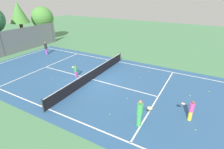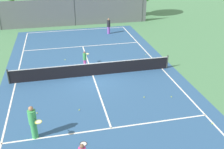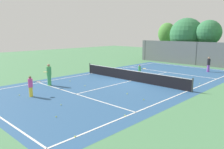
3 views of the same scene
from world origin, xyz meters
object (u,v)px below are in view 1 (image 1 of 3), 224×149
tennis_ball_4 (181,74)px  player_2 (191,110)px  player_3 (46,48)px  tennis_ball_0 (190,96)px  tennis_ball_3 (219,81)px  tennis_ball_1 (127,98)px  tennis_ball_10 (140,77)px  tennis_ball_9 (53,79)px  player_0 (76,71)px  tennis_ball_8 (97,58)px  tennis_ball_11 (110,114)px  tennis_ball_2 (195,130)px  player_1 (140,113)px  tennis_ball_7 (67,95)px  tennis_ball_5 (149,71)px  tennis_ball_6 (209,91)px  ball_crate (78,80)px

tennis_ball_4 → player_2: bearing=-166.5°
player_3 → tennis_ball_0: size_ratio=25.67×
player_3 → tennis_ball_3: size_ratio=25.67×
tennis_ball_1 → tennis_ball_10: bearing=7.2°
tennis_ball_9 → player_0: bearing=-47.6°
tennis_ball_8 → tennis_ball_4: bearing=-88.7°
tennis_ball_4 → tennis_ball_9: size_ratio=1.00×
tennis_ball_9 → tennis_ball_8: bearing=-3.3°
player_0 → player_3: (3.63, 8.13, 0.20)m
player_3 → tennis_ball_8: 7.19m
player_3 → tennis_ball_1: 15.03m
tennis_ball_10 → tennis_ball_11: bearing=-177.2°
tennis_ball_2 → tennis_ball_11: bearing=103.3°
player_1 → tennis_ball_4: bearing=-5.9°
tennis_ball_7 → player_2: bearing=-79.4°
player_1 → tennis_ball_1: player_1 is taller
tennis_ball_9 → tennis_ball_10: bearing=-57.7°
player_3 → tennis_ball_2: (-5.92, -19.33, -0.83)m
player_3 → tennis_ball_2: player_3 is taller
tennis_ball_4 → tennis_ball_7: 11.56m
tennis_ball_3 → tennis_ball_11: same height
player_0 → tennis_ball_5: bearing=-51.1°
player_2 → tennis_ball_6: player_2 is taller
tennis_ball_11 → tennis_ball_7: bearing=84.6°
player_3 → tennis_ball_2: bearing=-107.0°
player_2 → tennis_ball_2: 1.22m
tennis_ball_3 → tennis_ball_11: 11.41m
tennis_ball_5 → tennis_ball_8: same height
player_2 → player_3: player_3 is taller
tennis_ball_9 → tennis_ball_6: bearing=-70.4°
tennis_ball_0 → tennis_ball_7: same height
tennis_ball_2 → tennis_ball_4: size_ratio=1.00×
tennis_ball_2 → tennis_ball_7: same height
tennis_ball_1 → player_0: bearing=79.5°
ball_crate → tennis_ball_3: 13.25m
tennis_ball_10 → player_0: bearing=118.8°
tennis_ball_9 → tennis_ball_11: (-2.02, -7.55, 0.00)m
tennis_ball_6 → player_3: bearing=88.8°
ball_crate → tennis_ball_5: size_ratio=6.66×
tennis_ball_11 → tennis_ball_10: bearing=2.8°
tennis_ball_7 → tennis_ball_9: same height
ball_crate → tennis_ball_9: bearing=107.2°
tennis_ball_8 → tennis_ball_11: same height
player_2 → tennis_ball_0: bearing=6.3°
tennis_ball_0 → tennis_ball_9: size_ratio=1.00×
player_0 → tennis_ball_7: 3.57m
tennis_ball_0 → tennis_ball_11: (-5.27, 4.47, 0.00)m
tennis_ball_0 → tennis_ball_5: same height
player_3 → tennis_ball_9: bearing=-128.5°
tennis_ball_1 → tennis_ball_6: (4.36, -5.57, 0.00)m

